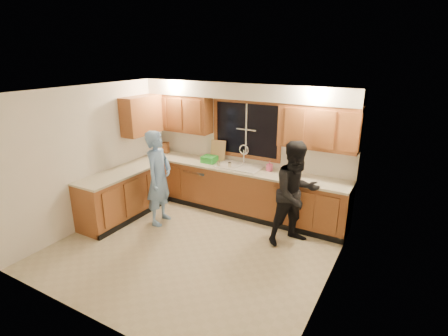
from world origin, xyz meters
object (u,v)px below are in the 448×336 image
object	(u,v)px
sink	(239,170)
woman	(296,194)
knife_block	(166,148)
soap_bottle	(270,166)
bowl	(293,175)
man	(159,178)
stove	(101,205)
dish_crate	(209,159)
dishwasher	(202,184)

from	to	relation	value
sink	woman	xyz separation A→B (m)	(1.33, -0.61, 0.00)
knife_block	soap_bottle	xyz separation A→B (m)	(2.44, -0.02, -0.02)
woman	knife_block	distance (m)	3.27
woman	bowl	bearing A→B (deg)	61.69
man	bowl	distance (m)	2.40
stove	bowl	size ratio (longest dim) A/B	4.14
stove	bowl	xyz separation A→B (m)	(2.88, 1.81, 0.50)
woman	dish_crate	size ratio (longest dim) A/B	6.32
dishwasher	woman	distance (m)	2.31
stove	knife_block	size ratio (longest dim) A/B	3.86
man	sink	bearing A→B (deg)	-52.38
knife_block	dish_crate	world-z (taller)	knife_block
soap_bottle	bowl	world-z (taller)	soap_bottle
sink	man	xyz separation A→B (m)	(-1.04, -1.13, 0.00)
man	bowl	size ratio (longest dim) A/B	7.98
woman	knife_block	bearing A→B (deg)	116.03
dishwasher	knife_block	world-z (taller)	knife_block
soap_bottle	sink	bearing A→B (deg)	-172.61
stove	sink	bearing A→B (deg)	45.39
knife_block	bowl	bearing A→B (deg)	-14.57
woman	dish_crate	world-z (taller)	woman
woman	dish_crate	xyz separation A→B (m)	(-2.00, 0.59, 0.12)
bowl	dish_crate	bearing A→B (deg)	-179.80
bowl	sink	bearing A→B (deg)	179.35
stove	soap_bottle	bearing A→B (deg)	38.49
dishwasher	stove	size ratio (longest dim) A/B	0.91
dish_crate	man	bearing A→B (deg)	-109.14
man	knife_block	bearing A→B (deg)	23.75
dish_crate	soap_bottle	world-z (taller)	soap_bottle
stove	man	bearing A→B (deg)	42.77
knife_block	sink	bearing A→B (deg)	-15.47
sink	dishwasher	size ratio (longest dim) A/B	1.05
sink	woman	bearing A→B (deg)	-24.63
stove	bowl	world-z (taller)	bowl
man	soap_bottle	size ratio (longest dim) A/B	8.81
dish_crate	sink	bearing A→B (deg)	1.58
dishwasher	bowl	world-z (taller)	bowl
soap_bottle	dish_crate	bearing A→B (deg)	-175.67
man	woman	distance (m)	2.43
man	woman	bearing A→B (deg)	-87.34
sink	stove	xyz separation A→B (m)	(-1.80, -1.82, -0.41)
knife_block	dish_crate	xyz separation A→B (m)	(1.19, -0.12, -0.05)
man	knife_block	xyz separation A→B (m)	(-0.80, 1.23, 0.17)
dishwasher	dish_crate	distance (m)	0.60
dish_crate	soap_bottle	distance (m)	1.26
dishwasher	woman	size ratio (longest dim) A/B	0.47
dish_crate	bowl	world-z (taller)	dish_crate
stove	soap_bottle	xyz separation A→B (m)	(2.39, 1.90, 0.57)
dish_crate	knife_block	bearing A→B (deg)	174.31
man	bowl	xyz separation A→B (m)	(2.12, 1.11, 0.08)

